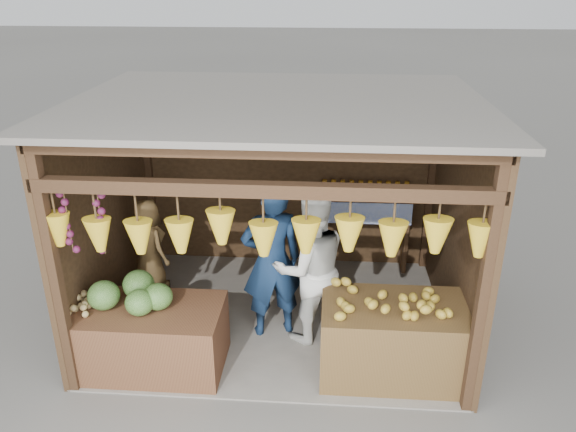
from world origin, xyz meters
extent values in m
plane|color=#514F49|center=(0.00, 0.00, 0.00)|extent=(80.00, 80.00, 0.00)
cube|color=slate|center=(0.00, 0.00, 0.01)|extent=(4.00, 3.00, 0.02)
cube|color=black|center=(0.00, 1.50, 1.30)|extent=(4.00, 0.06, 2.60)
cube|color=black|center=(-2.00, 0.00, 1.30)|extent=(0.06, 3.00, 2.60)
cube|color=black|center=(2.00, 0.00, 1.30)|extent=(0.06, 3.00, 2.60)
cube|color=#605B54|center=(0.00, 0.00, 2.63)|extent=(4.30, 3.30, 0.06)
cube|color=black|center=(-1.94, -1.44, 1.30)|extent=(0.11, 0.11, 2.60)
cube|color=black|center=(1.94, -1.44, 1.30)|extent=(0.11, 0.11, 2.60)
cube|color=black|center=(-1.94, 1.44, 1.30)|extent=(0.11, 0.11, 2.60)
cube|color=black|center=(1.94, 1.44, 1.30)|extent=(0.11, 0.11, 2.60)
cube|color=black|center=(0.00, -1.44, 2.20)|extent=(4.00, 0.12, 0.12)
cube|color=black|center=(0.00, -1.44, 2.54)|extent=(4.00, 0.12, 0.12)
cube|color=#382314|center=(1.05, 1.30, 1.05)|extent=(1.25, 0.30, 0.05)
cube|color=#382314|center=(0.47, 1.30, 0.53)|extent=(0.05, 0.28, 1.05)
cube|color=#382314|center=(1.64, 1.30, 0.53)|extent=(0.05, 0.28, 1.05)
cube|color=blue|center=(1.05, 1.14, 0.92)|extent=(1.25, 0.02, 0.30)
cube|color=#472817|center=(-1.26, -1.03, 0.36)|extent=(1.52, 0.85, 0.72)
cube|color=#4F371A|center=(1.25, -0.95, 0.41)|extent=(1.45, 0.85, 0.82)
cube|color=black|center=(-1.57, 0.11, 0.15)|extent=(0.32, 0.32, 0.30)
imported|color=#122645|center=(-0.05, -0.32, 0.93)|extent=(0.79, 0.64, 1.87)
imported|color=silver|center=(0.39, -0.37, 0.88)|extent=(1.03, 0.91, 1.77)
imported|color=brown|center=(-1.57, 0.11, 0.87)|extent=(0.66, 0.64, 1.14)
camera|label=1|loc=(0.54, -5.78, 3.85)|focal=35.00mm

